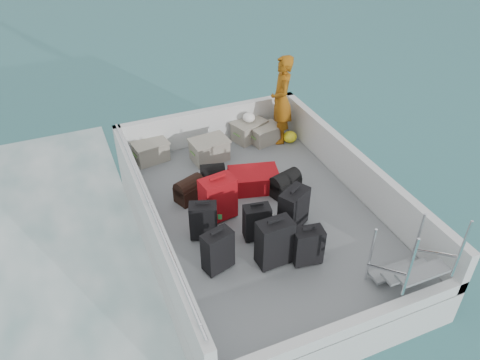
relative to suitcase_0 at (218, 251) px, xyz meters
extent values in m
plane|color=#195359|center=(1.04, 0.84, -0.94)|extent=(160.00, 160.00, 0.00)
cube|color=silver|center=(1.04, 0.84, -0.64)|extent=(3.60, 5.00, 0.60)
cube|color=slate|center=(1.04, 0.84, -0.33)|extent=(3.30, 4.70, 0.02)
cube|color=silver|center=(-0.69, 0.84, 0.03)|extent=(0.14, 5.00, 0.70)
cube|color=silver|center=(2.77, 0.84, 0.03)|extent=(0.14, 5.00, 0.70)
cube|color=silver|center=(1.04, 3.27, 0.03)|extent=(3.60, 0.14, 0.70)
cube|color=silver|center=(1.04, -1.59, -0.22)|extent=(3.60, 0.14, 0.20)
cylinder|color=silver|center=(-0.69, 0.84, 0.43)|extent=(0.04, 4.80, 0.04)
cube|color=black|center=(0.00, 0.00, 0.00)|extent=(0.46, 0.34, 0.64)
cube|color=black|center=(0.03, 0.68, -0.02)|extent=(0.46, 0.35, 0.61)
cube|color=black|center=(0.75, -0.19, 0.04)|extent=(0.49, 0.30, 0.73)
cube|color=black|center=(0.74, 0.36, -0.03)|extent=(0.42, 0.29, 0.58)
cube|color=#A90D17|center=(0.39, 1.02, 0.04)|extent=(0.57, 0.39, 0.73)
cube|color=black|center=(1.19, -0.35, -0.03)|extent=(0.44, 0.30, 0.57)
cube|color=black|center=(1.36, 0.38, 0.01)|extent=(0.55, 0.47, 0.67)
cube|color=#A90D17|center=(1.21, 1.52, -0.16)|extent=(0.93, 0.73, 0.33)
cube|color=gray|center=(-0.18, 3.04, -0.14)|extent=(0.64, 0.49, 0.35)
cube|color=gray|center=(0.83, 2.65, -0.13)|extent=(0.68, 0.50, 0.39)
cube|color=gray|center=(1.79, 3.04, -0.14)|extent=(0.70, 0.59, 0.36)
cube|color=gray|center=(2.04, 2.81, -0.16)|extent=(0.59, 0.45, 0.32)
ellipsoid|color=yellow|center=(2.49, 2.63, -0.21)|extent=(0.28, 0.26, 0.22)
ellipsoid|color=white|center=(1.79, 3.04, 0.13)|extent=(0.24, 0.24, 0.18)
imported|color=#C56E12|center=(2.34, 2.78, 0.54)|extent=(0.59, 0.73, 1.73)
camera|label=1|loc=(-1.48, -4.31, 4.47)|focal=35.00mm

